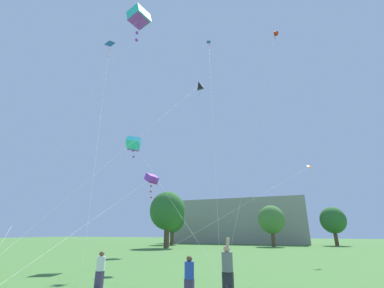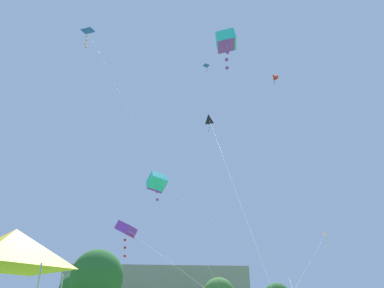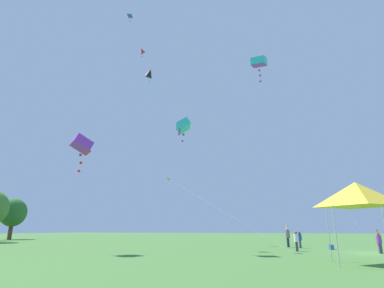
{
  "view_description": "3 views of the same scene",
  "coord_description": "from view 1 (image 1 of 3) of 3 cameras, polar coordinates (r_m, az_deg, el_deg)",
  "views": [
    {
      "loc": [
        8.68,
        -4.77,
        2.32
      ],
      "look_at": [
        2.07,
        12.11,
        8.56
      ],
      "focal_mm": 24.0,
      "sensor_mm": 36.0,
      "label": 1
    },
    {
      "loc": [
        -3.8,
        -10.63,
        1.28
      ],
      "look_at": [
        -1.85,
        11.61,
        11.87
      ],
      "focal_mm": 35.0,
      "sensor_mm": 36.0,
      "label": 2
    },
    {
      "loc": [
        -25.97,
        5.75,
        1.7
      ],
      "look_at": [
        1.08,
        14.28,
        9.77
      ],
      "focal_mm": 28.0,
      "sensor_mm": 36.0,
      "label": 3
    }
  ],
  "objects": [
    {
      "name": "distant_building",
      "position": [
        61.32,
        10.02,
        -16.56
      ],
      "size": [
        29.07,
        9.19,
        9.27
      ],
      "primitive_type": "cube",
      "color": "gray",
      "rests_on": "ground"
    },
    {
      "name": "tree_far_right",
      "position": [
        53.01,
        -4.39,
        -16.35
      ],
      "size": [
        4.84,
        4.36,
        7.3
      ],
      "color": "brown",
      "rests_on": "ground"
    },
    {
      "name": "tree_far_centre",
      "position": [
        56.09,
        28.84,
        -14.62
      ],
      "size": [
        4.52,
        4.07,
        6.82
      ],
      "color": "brown",
      "rests_on": "ground"
    },
    {
      "name": "tree_near_right",
      "position": [
        48.45,
        17.23,
        -15.75
      ],
      "size": [
        4.49,
        4.04,
        6.78
      ],
      "color": "brown",
      "rests_on": "ground"
    },
    {
      "name": "tree_far_left",
      "position": [
        42.52,
        -5.5,
        -14.55
      ],
      "size": [
        5.69,
        5.12,
        8.59
      ],
      "color": "brown",
      "rests_on": "ground"
    },
    {
      "name": "person_blue_shirt",
      "position": [
        10.6,
        -0.61,
        -27.23
      ],
      "size": [
        0.35,
        0.35,
        1.48
      ],
      "rotation": [
        0.0,
        0.0,
        3.43
      ],
      "color": "#473860",
      "rests_on": "ground"
    },
    {
      "name": "person_grey_shirt",
      "position": [
        11.21,
        7.9,
        -25.49
      ],
      "size": [
        0.43,
        0.43,
        2.11
      ],
      "rotation": [
        0.0,
        0.0,
        0.37
      ],
      "color": "#282833",
      "rests_on": "ground"
    },
    {
      "name": "person_white_shirt",
      "position": [
        13.16,
        -19.7,
        -24.56
      ],
      "size": [
        0.36,
        0.36,
        1.51
      ],
      "rotation": [
        0.0,
        0.0,
        0.23
      ],
      "color": "#473860",
      "rests_on": "ground"
    },
    {
      "name": "kite_orange_delta_0",
      "position": [
        25.4,
        24.21,
        -5.01
      ],
      "size": [
        10.48,
        14.79,
        8.27
      ],
      "color": "silver",
      "rests_on": "ground"
    },
    {
      "name": "kite_purple_box_1",
      "position": [
        30.67,
        -8.98,
        -7.66
      ],
      "size": [
        7.93,
        22.58,
        9.02
      ],
      "color": "silver",
      "rests_on": "ground"
    },
    {
      "name": "kite_black_diamond_2",
      "position": [
        29.52,
        1.68,
        12.9
      ],
      "size": [
        1.06,
        20.06,
        18.57
      ],
      "color": "silver",
      "rests_on": "ground"
    },
    {
      "name": "kite_cyan_box_3",
      "position": [
        20.83,
        -11.72,
        25.82
      ],
      "size": [
        1.47,
        7.99,
        17.46
      ],
      "color": "silver",
      "rests_on": "ground"
    },
    {
      "name": "kite_blue_delta_4",
      "position": [
        35.71,
        3.79,
        21.15
      ],
      "size": [
        5.45,
        16.32,
        26.44
      ],
      "color": "silver",
      "rests_on": "ground"
    },
    {
      "name": "kite_cyan_box_5",
      "position": [
        23.43,
        -12.88,
        0.15
      ],
      "size": [
        11.13,
        8.59,
        10.48
      ],
      "color": "silver",
      "rests_on": "ground"
    },
    {
      "name": "kite_red_diamond_6",
      "position": [
        38.41,
        17.93,
        22.44
      ],
      "size": [
        3.78,
        19.34,
        27.82
      ],
      "color": "silver",
      "rests_on": "ground"
    },
    {
      "name": "kite_blue_delta_7",
      "position": [
        36.66,
        -17.87,
        20.26
      ],
      "size": [
        11.57,
        12.28,
        25.57
      ],
      "color": "silver",
      "rests_on": "ground"
    }
  ]
}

